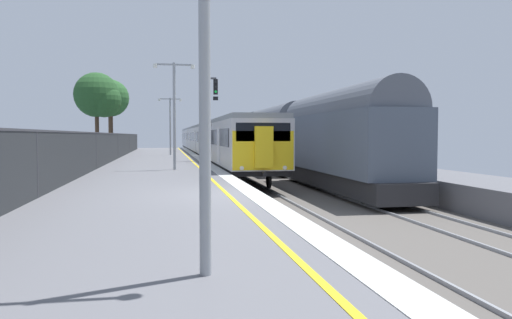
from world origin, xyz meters
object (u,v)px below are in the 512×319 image
speed_limit_sign (207,136)px  commuter_train_at_platform (206,139)px  background_tree_left (99,97)px  signal_gantry (207,109)px  platform_lamp_near (204,18)px  platform_lamp_far (170,121)px  freight_train_adjacent_track (258,136)px  background_tree_centre (110,99)px  platform_lamp_mid (174,106)px

speed_limit_sign → commuter_train_at_platform: bearing=85.5°
background_tree_left → signal_gantry: bearing=-41.8°
platform_lamp_near → platform_lamp_far: (-0.00, 37.74, -0.11)m
platform_lamp_far → speed_limit_sign: bearing=-82.9°
signal_gantry → freight_train_adjacent_track: bearing=63.8°
speed_limit_sign → signal_gantry: bearing=85.2°
background_tree_left → freight_train_adjacent_track: bearing=18.7°
commuter_train_at_platform → platform_lamp_far: size_ratio=12.80×
speed_limit_sign → background_tree_left: bearing=123.2°
commuter_train_at_platform → freight_train_adjacent_track: bearing=-64.0°
platform_lamp_near → platform_lamp_far: size_ratio=1.04×
freight_train_adjacent_track → background_tree_centre: background_tree_centre is taller
background_tree_centre → platform_lamp_near: bearing=-82.7°
signal_gantry → background_tree_centre: bearing=114.5°
platform_lamp_near → background_tree_left: background_tree_left is taller
speed_limit_sign → platform_lamp_near: size_ratio=0.51×
platform_lamp_near → platform_lamp_mid: size_ratio=0.98×
platform_lamp_far → background_tree_centre: size_ratio=0.70×
freight_train_adjacent_track → background_tree_left: size_ratio=8.76×
commuter_train_at_platform → background_tree_centre: 10.34m
commuter_train_at_platform → platform_lamp_far: (-3.72, -8.58, 1.67)m
speed_limit_sign → platform_lamp_mid: platform_lamp_mid is taller
background_tree_centre → commuter_train_at_platform: bearing=12.9°
background_tree_centre → signal_gantry: bearing=-65.5°
freight_train_adjacent_track → platform_lamp_far: bearing=-177.2°
commuter_train_at_platform → speed_limit_sign: 23.72m
platform_lamp_far → commuter_train_at_platform: bearing=66.6°
platform_lamp_near → platform_lamp_mid: (-0.00, 18.87, 0.05)m
commuter_train_at_platform → background_tree_left: bearing=-125.7°
platform_lamp_near → background_tree_left: bearing=99.0°
freight_train_adjacent_track → platform_lamp_near: size_ratio=11.04×
platform_lamp_mid → background_tree_left: (-5.35, 14.83, 1.50)m
platform_lamp_near → signal_gantry: bearing=85.3°
signal_gantry → background_tree_centre: size_ratio=0.78×
platform_lamp_far → background_tree_left: bearing=-143.0°
platform_lamp_far → platform_lamp_mid: bearing=-90.0°
commuter_train_at_platform → speed_limit_sign: commuter_train_at_platform is taller
signal_gantry → speed_limit_sign: 4.61m
speed_limit_sign → background_tree_left: background_tree_left is taller
signal_gantry → platform_lamp_mid: signal_gantry is taller
commuter_train_at_platform → speed_limit_sign: bearing=-94.5°
freight_train_adjacent_track → platform_lamp_near: 38.93m
speed_limit_sign → platform_lamp_far: size_ratio=0.53×
freight_train_adjacent_track → background_tree_left: bearing=-161.3°
speed_limit_sign → background_tree_left: 13.50m
commuter_train_at_platform → background_tree_centre: size_ratio=8.91×
freight_train_adjacent_track → speed_limit_sign: size_ratio=21.58×
freight_train_adjacent_track → platform_lamp_far: size_ratio=11.54×
platform_lamp_mid → commuter_train_at_platform: bearing=82.3°
platform_lamp_near → background_tree_centre: (-5.63, 44.19, 2.09)m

